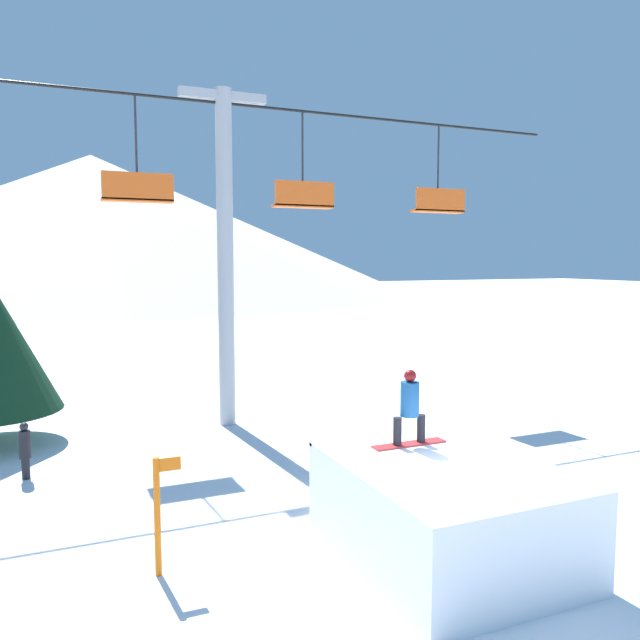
% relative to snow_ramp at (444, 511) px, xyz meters
% --- Properties ---
extents(ground_plane, '(220.00, 220.00, 0.00)m').
position_rel_snow_ramp_xyz_m(ground_plane, '(0.01, -0.81, -0.76)').
color(ground_plane, white).
extents(mountain_ridge, '(85.63, 85.63, 18.65)m').
position_rel_snow_ramp_xyz_m(mountain_ridge, '(0.01, 82.79, 8.57)').
color(mountain_ridge, silver).
rests_on(mountain_ridge, ground_plane).
extents(snow_ramp, '(2.99, 3.82, 1.51)m').
position_rel_snow_ramp_xyz_m(snow_ramp, '(0.00, 0.00, 0.00)').
color(snow_ramp, white).
rests_on(snow_ramp, ground_plane).
extents(snowboarder, '(1.34, 0.32, 1.30)m').
position_rel_snow_ramp_xyz_m(snowboarder, '(0.00, 1.07, 1.40)').
color(snowboarder, '#B22D2D').
rests_on(snowboarder, snow_ramp).
extents(chairlift, '(21.77, 0.45, 9.28)m').
position_rel_snow_ramp_xyz_m(chairlift, '(-1.04, 9.10, 4.74)').
color(chairlift, '#9E9EA3').
rests_on(chairlift, ground_plane).
extents(trail_marker, '(0.41, 0.10, 1.79)m').
position_rel_snow_ramp_xyz_m(trail_marker, '(-4.19, 1.21, 0.19)').
color(trail_marker, orange).
rests_on(trail_marker, ground_plane).
extents(distant_skier, '(0.24, 0.24, 1.23)m').
position_rel_snow_ramp_xyz_m(distant_skier, '(-6.15, 6.50, -0.09)').
color(distant_skier, black).
rests_on(distant_skier, ground_plane).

